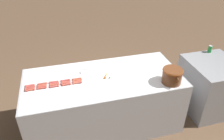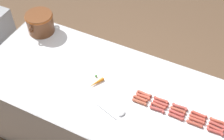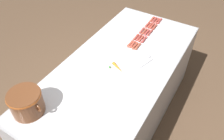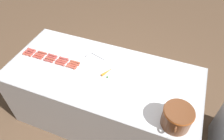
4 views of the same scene
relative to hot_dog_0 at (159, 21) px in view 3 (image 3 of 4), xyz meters
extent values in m
plane|color=brown|center=(0.05, 1.04, -0.94)|extent=(20.00, 20.00, 0.00)
cube|color=#ADAFB5|center=(0.05, 1.04, -0.48)|extent=(1.09, 2.35, 0.92)
cube|color=silver|center=(0.05, 1.04, -0.02)|extent=(1.07, 2.31, 0.00)
cylinder|color=#B6453E|center=(0.00, 0.00, 0.00)|extent=(0.03, 0.12, 0.03)
sphere|color=#B6453E|center=(0.00, -0.06, 0.00)|extent=(0.03, 0.03, 0.03)
sphere|color=#B6453E|center=(0.00, 0.06, 0.00)|extent=(0.03, 0.03, 0.03)
cylinder|color=#B04A3A|center=(0.00, 0.17, 0.00)|extent=(0.03, 0.11, 0.03)
sphere|color=#B04A3A|center=(0.00, 0.11, 0.00)|extent=(0.03, 0.03, 0.03)
sphere|color=#B04A3A|center=(0.00, 0.23, 0.00)|extent=(0.03, 0.03, 0.03)
cylinder|color=#B0453E|center=(0.00, 0.32, 0.00)|extent=(0.03, 0.12, 0.03)
sphere|color=#B0453E|center=(0.00, 0.27, 0.00)|extent=(0.03, 0.03, 0.03)
sphere|color=#B0453E|center=(0.00, 0.38, 0.00)|extent=(0.03, 0.03, 0.03)
cylinder|color=#AD4540|center=(0.00, 0.49, 0.00)|extent=(0.04, 0.12, 0.03)
sphere|color=#AD4540|center=(-0.01, 0.43, 0.00)|extent=(0.03, 0.03, 0.03)
sphere|color=#AD4540|center=(0.00, 0.55, 0.00)|extent=(0.03, 0.03, 0.03)
cylinder|color=#AB533C|center=(0.00, 0.65, 0.00)|extent=(0.03, 0.12, 0.03)
sphere|color=#AB533C|center=(0.00, 0.60, 0.00)|extent=(0.03, 0.03, 0.03)
sphere|color=#AB533C|center=(0.00, 0.71, 0.00)|extent=(0.03, 0.03, 0.03)
cylinder|color=#B3493E|center=(0.03, 0.00, 0.00)|extent=(0.04, 0.12, 0.03)
sphere|color=#B3493E|center=(0.04, -0.05, 0.00)|extent=(0.03, 0.03, 0.03)
sphere|color=#B3493E|center=(0.03, 0.06, 0.00)|extent=(0.03, 0.03, 0.03)
cylinder|color=#B54D3D|center=(0.04, 0.16, 0.00)|extent=(0.03, 0.12, 0.03)
sphere|color=#B54D3D|center=(0.03, 0.10, 0.00)|extent=(0.03, 0.03, 0.03)
sphere|color=#B54D3D|center=(0.04, 0.22, 0.00)|extent=(0.03, 0.03, 0.03)
cylinder|color=#B94742|center=(0.03, 0.33, 0.00)|extent=(0.03, 0.12, 0.03)
sphere|color=#B94742|center=(0.04, 0.27, 0.00)|extent=(0.03, 0.03, 0.03)
sphere|color=#B94742|center=(0.03, 0.39, 0.00)|extent=(0.03, 0.03, 0.03)
cylinder|color=#B44B3D|center=(0.04, 0.49, 0.00)|extent=(0.03, 0.12, 0.03)
sphere|color=#B44B3D|center=(0.04, 0.44, 0.00)|extent=(0.03, 0.03, 0.03)
sphere|color=#B44B3D|center=(0.03, 0.55, 0.00)|extent=(0.03, 0.03, 0.03)
cylinder|color=#B14D38|center=(0.04, 0.66, 0.00)|extent=(0.03, 0.12, 0.03)
sphere|color=#B14D38|center=(0.04, 0.60, 0.00)|extent=(0.03, 0.03, 0.03)
sphere|color=#B14D38|center=(0.03, 0.72, 0.00)|extent=(0.03, 0.03, 0.03)
cylinder|color=#B34841|center=(0.07, 0.00, 0.00)|extent=(0.03, 0.12, 0.03)
sphere|color=#B34841|center=(0.07, -0.06, 0.00)|extent=(0.03, 0.03, 0.03)
sphere|color=#B34841|center=(0.07, 0.06, 0.00)|extent=(0.03, 0.03, 0.03)
cylinder|color=#B3483A|center=(0.07, 0.16, 0.00)|extent=(0.03, 0.12, 0.03)
sphere|color=#B3483A|center=(0.06, 0.10, 0.00)|extent=(0.03, 0.03, 0.03)
sphere|color=#B3483A|center=(0.07, 0.22, 0.00)|extent=(0.03, 0.03, 0.03)
cylinder|color=#AB4C3A|center=(0.07, 0.33, 0.00)|extent=(0.03, 0.12, 0.03)
sphere|color=#AB4C3A|center=(0.07, 0.27, 0.00)|extent=(0.03, 0.03, 0.03)
sphere|color=#AB4C3A|center=(0.07, 0.39, 0.00)|extent=(0.03, 0.03, 0.03)
cylinder|color=#AE453D|center=(0.07, 0.49, 0.00)|extent=(0.03, 0.11, 0.03)
sphere|color=#AE453D|center=(0.07, 0.43, 0.00)|extent=(0.03, 0.03, 0.03)
sphere|color=#AE453D|center=(0.07, 0.54, 0.00)|extent=(0.03, 0.03, 0.03)
cylinder|color=#B84D3B|center=(0.07, 0.65, 0.00)|extent=(0.04, 0.12, 0.03)
sphere|color=#B84D3B|center=(0.07, 0.59, 0.00)|extent=(0.03, 0.03, 0.03)
sphere|color=#B84D3B|center=(0.08, 0.71, 0.00)|extent=(0.03, 0.03, 0.03)
cylinder|color=#B94B39|center=(0.10, 0.00, 0.00)|extent=(0.03, 0.12, 0.03)
sphere|color=#B94B39|center=(0.10, -0.05, 0.00)|extent=(0.03, 0.03, 0.03)
sphere|color=#B94B39|center=(0.11, 0.06, 0.00)|extent=(0.03, 0.03, 0.03)
cylinder|color=#B74538|center=(0.10, 0.16, 0.00)|extent=(0.03, 0.12, 0.03)
sphere|color=#B74538|center=(0.10, 0.10, 0.00)|extent=(0.03, 0.03, 0.03)
sphere|color=#B74538|center=(0.10, 0.22, 0.00)|extent=(0.03, 0.03, 0.03)
cylinder|color=#AD4941|center=(0.11, 0.33, 0.00)|extent=(0.03, 0.12, 0.03)
sphere|color=#AD4941|center=(0.10, 0.27, 0.00)|extent=(0.03, 0.03, 0.03)
sphere|color=#AD4941|center=(0.11, 0.38, 0.00)|extent=(0.03, 0.03, 0.03)
cylinder|color=#B4483B|center=(0.10, 0.49, 0.00)|extent=(0.03, 0.12, 0.03)
sphere|color=#B4483B|center=(0.10, 0.44, 0.00)|extent=(0.03, 0.03, 0.03)
sphere|color=#B4483B|center=(0.11, 0.55, 0.00)|extent=(0.03, 0.03, 0.03)
cylinder|color=#B3503E|center=(0.10, 0.65, 0.00)|extent=(0.03, 0.12, 0.03)
sphere|color=#B3503E|center=(0.11, 0.59, 0.00)|extent=(0.03, 0.03, 0.03)
sphere|color=#B3503E|center=(0.10, 0.71, 0.00)|extent=(0.03, 0.03, 0.03)
cylinder|color=brown|center=(0.41, 1.96, 0.10)|extent=(0.28, 0.28, 0.22)
torus|color=#9E4A1B|center=(0.41, 1.96, 0.19)|extent=(0.29, 0.29, 0.03)
torus|color=brown|center=(0.27, 1.96, 0.12)|extent=(0.08, 0.02, 0.08)
torus|color=brown|center=(0.55, 1.96, 0.12)|extent=(0.08, 0.02, 0.08)
cylinder|color=#B7B7BC|center=(-0.21, 0.87, -0.01)|extent=(0.07, 0.21, 0.01)
ellipsoid|color=#B7B7BC|center=(-0.17, 0.74, 0.00)|extent=(0.08, 0.07, 0.02)
cone|color=orange|center=(0.02, 1.09, 0.00)|extent=(0.17, 0.10, 0.03)
sphere|color=#387F2D|center=(0.10, 1.13, 0.00)|extent=(0.02, 0.02, 0.02)
camera|label=1|loc=(2.69, 0.48, 1.83)|focal=35.31mm
camera|label=2|loc=(-1.45, 0.21, 2.10)|focal=47.90mm
camera|label=3|loc=(-0.82, 2.61, 1.60)|focal=36.11mm
camera|label=4|loc=(1.60, 1.77, 1.79)|focal=33.39mm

